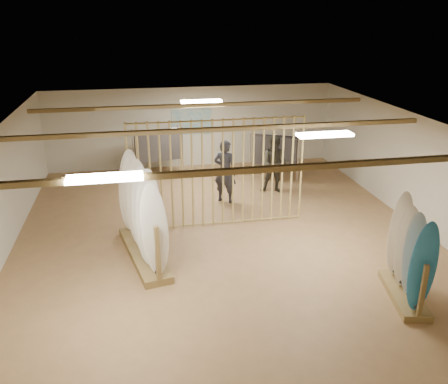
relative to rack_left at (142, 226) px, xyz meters
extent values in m
plane|color=#A27A4E|center=(1.96, 0.61, -0.76)|extent=(12.00, 12.00, 0.00)
plane|color=gray|center=(1.96, 0.61, 2.04)|extent=(12.00, 12.00, 0.00)
plane|color=beige|center=(1.96, 6.61, 0.64)|extent=(12.00, 0.00, 12.00)
plane|color=beige|center=(1.96, -5.39, 0.64)|extent=(12.00, 0.00, 12.00)
plane|color=beige|center=(6.96, 0.61, 0.64)|extent=(0.00, 12.00, 12.00)
cube|color=olive|center=(1.96, 0.61, 1.96)|extent=(9.50, 6.12, 0.10)
cube|color=white|center=(1.96, 0.61, 1.98)|extent=(1.20, 0.35, 0.06)
cylinder|color=tan|center=(-0.24, 1.41, 0.64)|extent=(0.05, 0.05, 2.78)
cylinder|color=tan|center=(0.02, 1.41, 0.64)|extent=(0.05, 0.05, 2.78)
cylinder|color=tan|center=(0.28, 1.41, 0.64)|extent=(0.05, 0.05, 2.78)
cylinder|color=tan|center=(0.54, 1.41, 0.64)|extent=(0.05, 0.05, 2.78)
cylinder|color=tan|center=(0.80, 1.41, 0.64)|extent=(0.05, 0.05, 2.78)
cylinder|color=tan|center=(1.06, 1.41, 0.64)|extent=(0.05, 0.05, 2.78)
cylinder|color=tan|center=(1.32, 1.41, 0.64)|extent=(0.05, 0.05, 2.78)
cylinder|color=tan|center=(1.57, 1.41, 0.64)|extent=(0.05, 0.05, 2.78)
cylinder|color=tan|center=(1.83, 1.41, 0.64)|extent=(0.05, 0.05, 2.78)
cylinder|color=tan|center=(2.09, 1.41, 0.64)|extent=(0.05, 0.05, 2.78)
cylinder|color=tan|center=(2.35, 1.41, 0.64)|extent=(0.05, 0.05, 2.78)
cylinder|color=tan|center=(2.61, 1.41, 0.64)|extent=(0.05, 0.05, 2.78)
cylinder|color=tan|center=(2.87, 1.41, 0.64)|extent=(0.05, 0.05, 2.78)
cylinder|color=tan|center=(3.13, 1.41, 0.64)|extent=(0.05, 0.05, 2.78)
cylinder|color=tan|center=(3.39, 1.41, 0.64)|extent=(0.05, 0.05, 2.78)
cylinder|color=tan|center=(3.65, 1.41, 0.64)|extent=(0.05, 0.05, 2.78)
cylinder|color=tan|center=(3.90, 1.41, 0.64)|extent=(0.05, 0.05, 2.78)
cylinder|color=tan|center=(4.16, 1.41, 0.64)|extent=(0.05, 0.05, 2.78)
cube|color=teal|center=(1.96, 6.59, 0.84)|extent=(1.40, 0.03, 0.90)
cube|color=olive|center=(0.00, 0.00, -0.67)|extent=(1.14, 2.81, 0.17)
cylinder|color=black|center=(0.00, 0.00, 0.35)|extent=(0.54, 2.64, 0.01)
ellipsoid|color=white|center=(0.23, -1.15, 0.43)|extent=(0.53, 0.17, 2.05)
ellipsoid|color=white|center=(0.14, -0.69, 0.43)|extent=(0.53, 0.17, 2.05)
ellipsoid|color=white|center=(0.05, -0.23, 0.43)|extent=(0.53, 0.17, 2.05)
ellipsoid|color=silver|center=(-0.05, 0.23, 0.43)|extent=(0.53, 0.17, 2.05)
ellipsoid|color=silver|center=(-0.14, 0.69, 0.43)|extent=(0.53, 0.17, 2.05)
ellipsoid|color=silver|center=(-0.23, 1.15, 0.43)|extent=(0.53, 0.17, 2.05)
cube|color=olive|center=(4.88, -2.62, -0.69)|extent=(0.87, 1.73, 0.14)
cylinder|color=black|center=(4.88, -2.62, 0.20)|extent=(0.35, 1.57, 0.01)
ellipsoid|color=#2D8CD1|center=(4.75, -3.23, 0.28)|extent=(0.46, 0.15, 1.78)
ellipsoid|color=white|center=(4.84, -2.82, 0.28)|extent=(0.46, 0.15, 1.78)
ellipsoid|color=silver|center=(4.93, -2.41, 0.28)|extent=(0.46, 0.15, 1.78)
ellipsoid|color=silver|center=(5.02, -2.01, 0.28)|extent=(0.46, 0.15, 1.78)
cylinder|color=silver|center=(0.69, 5.49, 0.86)|extent=(1.52, 0.42, 0.03)
cube|color=black|center=(0.69, 5.49, 0.33)|extent=(1.50, 0.74, 0.95)
cylinder|color=silver|center=(0.69, 5.49, 0.08)|extent=(0.03, 0.03, 1.68)
cylinder|color=silver|center=(4.35, 4.36, 0.81)|extent=(1.39, 0.65, 0.03)
cube|color=black|center=(4.35, 4.36, 0.30)|extent=(1.44, 0.92, 0.92)
cylinder|color=silver|center=(4.35, 4.36, 0.05)|extent=(0.03, 0.03, 1.62)
imported|color=#25262D|center=(2.45, 2.96, 0.29)|extent=(0.92, 0.85, 2.10)
imported|color=#333127|center=(4.07, 3.40, 0.25)|extent=(1.18, 1.05, 2.02)
camera|label=1|loc=(-0.03, -9.68, 4.43)|focal=38.00mm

